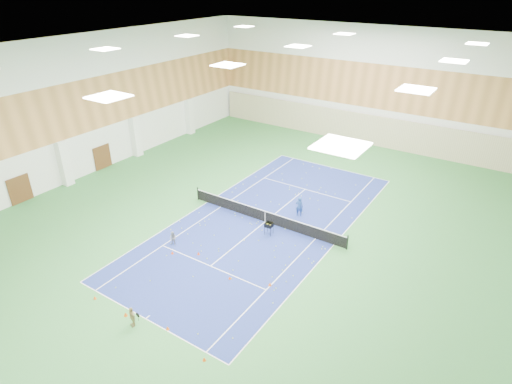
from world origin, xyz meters
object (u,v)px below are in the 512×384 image
child_apron (132,317)px  ball_cart (269,228)px  tennis_net (265,216)px  child_court (173,238)px  coach (299,206)px

child_apron → ball_cart: bearing=102.2°
ball_cart → child_apron: bearing=-101.9°
tennis_net → child_apron: 12.55m
tennis_net → child_apron: size_ratio=10.82×
child_court → child_apron: 7.47m
tennis_net → coach: (1.62, 2.22, 0.23)m
coach → child_apron: bearing=67.1°
coach → child_court: 9.65m
tennis_net → ball_cart: 1.66m
coach → child_court: bearing=41.5°
child_apron → ball_cart: child_apron is taller
coach → tennis_net: bearing=38.0°
tennis_net → child_court: (-3.58, -5.90, -0.04)m
child_court → ball_cart: child_court is taller
ball_cart → tennis_net: bearing=126.0°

